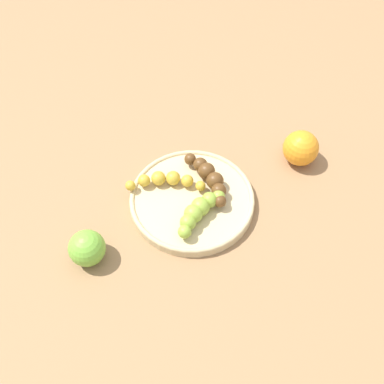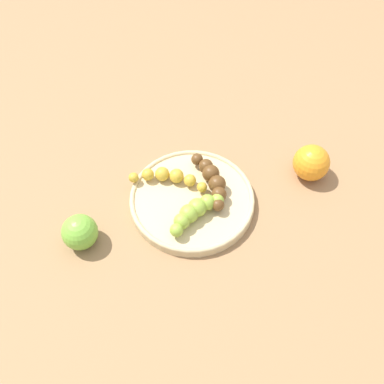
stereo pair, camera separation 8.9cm
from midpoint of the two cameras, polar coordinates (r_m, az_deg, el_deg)
The scene contains 7 objects.
ground_plane at distance 0.92m, azimuth -2.76°, elevation -1.59°, with size 2.40×2.40×0.00m, color #936D47.
fruit_bowl at distance 0.91m, azimuth -2.79°, elevation -1.15°, with size 0.25×0.25×0.02m.
banana_spotted at distance 0.91m, azimuth -6.10°, elevation 1.30°, with size 0.09×0.14×0.03m.
banana_green at distance 0.86m, azimuth -2.14°, elevation -2.63°, with size 0.13×0.05×0.04m.
banana_overripe at distance 0.91m, azimuth -0.53°, elevation 1.69°, with size 0.09×0.13×0.04m.
apple_green at distance 0.86m, azimuth -16.01°, elevation -7.02°, with size 0.07×0.07×0.07m, color #72B238.
orange_fruit at distance 0.98m, azimuth 11.01°, elevation 5.28°, with size 0.08×0.08×0.08m, color orange.
Camera 1 is at (-0.46, -0.25, 0.75)m, focal length 42.40 mm.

